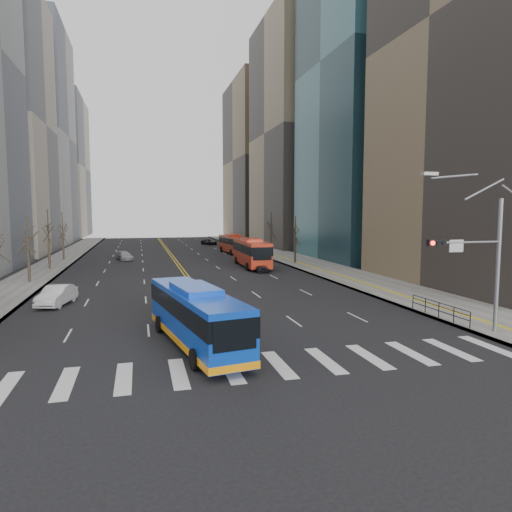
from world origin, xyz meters
TOP-DOWN VIEW (x-y plane):
  - ground at (0.00, 0.00)m, footprint 220.00×220.00m
  - sidewalk_right at (17.50, 45.00)m, footprint 7.00×130.00m
  - sidewalk_left at (-16.50, 45.00)m, footprint 5.00×130.00m
  - crosswalk at (0.00, 0.00)m, footprint 26.70×4.00m
  - centerline at (0.00, 55.00)m, footprint 0.55×100.00m
  - office_towers at (0.12, 68.51)m, footprint 83.00×134.00m
  - signal_mast at (13.77, 2.00)m, footprint 5.37×0.37m
  - pedestrian_railing at (14.30, 6.00)m, footprint 0.06×6.06m
  - street_trees at (-7.18, 34.55)m, footprint 35.20×47.20m
  - blue_bus at (-2.26, 4.00)m, footprint 4.35×11.52m
  - red_bus_near at (9.15, 37.73)m, footprint 3.17×11.86m
  - red_bus_far at (10.58, 57.19)m, footprint 3.16×10.63m
  - car_white at (-11.41, 17.47)m, footprint 2.67×4.94m
  - car_dark_mid at (8.93, 32.59)m, footprint 1.60×3.78m
  - car_silver at (-7.29, 50.39)m, footprint 2.93×4.70m
  - car_dark_far at (9.74, 78.81)m, footprint 3.45×4.95m

SIDE VIEW (x-z plane):
  - ground at x=0.00m, z-range 0.00..0.00m
  - crosswalk at x=0.00m, z-range 0.00..0.01m
  - centerline at x=0.00m, z-range 0.00..0.01m
  - sidewalk_right at x=17.50m, z-range 0.00..0.15m
  - sidewalk_left at x=-16.50m, z-range 0.00..0.15m
  - car_dark_far at x=9.74m, z-range 0.00..1.26m
  - car_silver at x=-7.29m, z-range 0.00..1.27m
  - car_dark_mid at x=8.93m, z-range 0.00..1.28m
  - car_white at x=-11.41m, z-range 0.00..1.55m
  - pedestrian_railing at x=14.30m, z-range 0.31..1.33m
  - blue_bus at x=-2.26m, z-range 0.08..3.38m
  - red_bus_far at x=10.58m, z-range 0.19..3.54m
  - red_bus_near at x=9.15m, z-range 0.21..3.93m
  - signal_mast at x=13.77m, z-range 0.16..9.55m
  - street_trees at x=-7.18m, z-range 1.07..8.67m
  - office_towers at x=0.12m, z-range -5.08..52.92m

